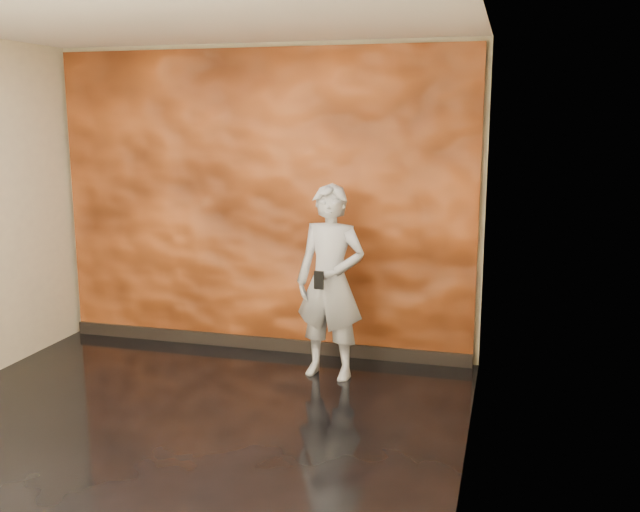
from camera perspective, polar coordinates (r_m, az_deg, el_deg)
The scene contains 5 objects.
room at distance 4.76m, azimuth -12.77°, elevation 1.66°, with size 4.02×4.02×2.81m.
feature_wall at distance 6.54m, azimuth -4.73°, elevation 4.22°, with size 3.90×0.06×2.75m, color orange.
baseboard at distance 6.79m, azimuth -4.67°, elevation -6.95°, with size 3.90×0.04×0.12m, color black.
man at distance 5.90m, azimuth 0.84°, elevation -2.11°, with size 0.59×0.39×1.62m, color #9195A0.
phone at distance 5.67m, azimuth -0.09°, elevation -1.95°, with size 0.08×0.02×0.15m, color black.
Camera 1 is at (2.22, -4.15, 2.15)m, focal length 40.00 mm.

